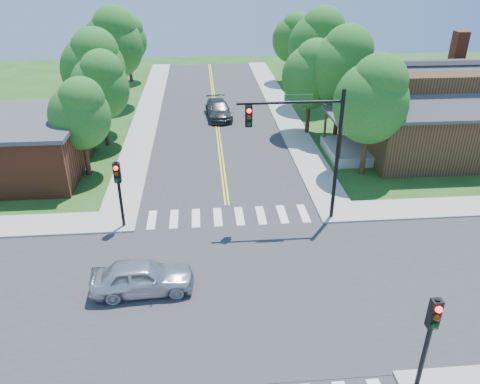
{
  "coord_description": "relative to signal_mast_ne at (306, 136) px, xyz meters",
  "views": [
    {
      "loc": [
        -1.27,
        -16.03,
        13.13
      ],
      "look_at": [
        0.52,
        4.93,
        2.2
      ],
      "focal_mm": 35.0,
      "sensor_mm": 36.0,
      "label": 1
    }
  ],
  "objects": [
    {
      "name": "ground",
      "position": [
        -3.91,
        -5.59,
        -4.85
      ],
      "size": [
        100.0,
        100.0,
        0.0
      ],
      "primitive_type": "plane",
      "color": "#204816",
      "rests_on": "ground"
    },
    {
      "name": "road_ns",
      "position": [
        -3.91,
        -5.59,
        -4.83
      ],
      "size": [
        10.0,
        90.0,
        0.04
      ],
      "primitive_type": "cube",
      "color": "#2D2D30",
      "rests_on": "ground"
    },
    {
      "name": "road_ew",
      "position": [
        -3.91,
        -5.59,
        -4.83
      ],
      "size": [
        90.0,
        10.0,
        0.04
      ],
      "primitive_type": "cube",
      "color": "#2D2D30",
      "rests_on": "ground"
    },
    {
      "name": "intersection_patch",
      "position": [
        -3.91,
        -5.59,
        -4.85
      ],
      "size": [
        10.2,
        10.2,
        0.06
      ],
      "primitive_type": "cube",
      "color": "#2D2D30",
      "rests_on": "ground"
    },
    {
      "name": "sidewalk_ne",
      "position": [
        11.9,
        10.23,
        -4.78
      ],
      "size": [
        40.0,
        40.0,
        0.14
      ],
      "color": "#9E9B93",
      "rests_on": "ground"
    },
    {
      "name": "crosswalk_north",
      "position": [
        -3.91,
        0.61,
        -4.8
      ],
      "size": [
        8.85,
        2.0,
        0.01
      ],
      "color": "white",
      "rests_on": "ground"
    },
    {
      "name": "centerline",
      "position": [
        -3.91,
        -5.59,
        -4.8
      ],
      "size": [
        0.3,
        90.0,
        0.01
      ],
      "color": "yellow",
      "rests_on": "ground"
    },
    {
      "name": "signal_mast_ne",
      "position": [
        0.0,
        0.0,
        0.0
      ],
      "size": [
        5.3,
        0.42,
        7.2
      ],
      "color": "black",
      "rests_on": "ground"
    },
    {
      "name": "signal_pole_se",
      "position": [
        1.69,
        -11.21,
        -2.19
      ],
      "size": [
        0.34,
        0.42,
        3.8
      ],
      "color": "black",
      "rests_on": "ground"
    },
    {
      "name": "signal_pole_nw",
      "position": [
        -9.51,
        -0.01,
        -2.19
      ],
      "size": [
        0.34,
        0.42,
        3.8
      ],
      "color": "black",
      "rests_on": "ground"
    },
    {
      "name": "house_ne",
      "position": [
        11.19,
        8.65,
        -1.52
      ],
      "size": [
        13.05,
        8.8,
        7.11
      ],
      "color": "#381D13",
      "rests_on": "ground"
    },
    {
      "name": "building_nw",
      "position": [
        -18.11,
        7.61,
        -2.97
      ],
      "size": [
        10.4,
        8.4,
        3.73
      ],
      "color": "brown",
      "rests_on": "ground"
    },
    {
      "name": "tree_e_a",
      "position": [
        5.24,
        5.43,
        0.28
      ],
      "size": [
        4.61,
        4.38,
        7.84
      ],
      "color": "#382314",
      "rests_on": "ground"
    },
    {
      "name": "tree_e_b",
      "position": [
        5.32,
        12.34,
        0.75
      ],
      "size": [
        5.03,
        4.78,
        8.55
      ],
      "color": "#382314",
      "rests_on": "ground"
    },
    {
      "name": "tree_e_c",
      "position": [
        5.44,
        20.34,
        1.02
      ],
      "size": [
        5.27,
        5.01,
        8.96
      ],
      "color": "#382314",
      "rests_on": "ground"
    },
    {
      "name": "tree_e_d",
      "position": [
        4.94,
        29.49,
        0.05
      ],
      "size": [
        4.4,
        4.18,
        7.47
      ],
      "color": "#382314",
      "rests_on": "ground"
    },
    {
      "name": "tree_w_a",
      "position": [
        -12.63,
        6.94,
        -0.62
      ],
      "size": [
        3.8,
        3.61,
        6.46
      ],
      "color": "#382314",
      "rests_on": "ground"
    },
    {
      "name": "tree_w_b",
      "position": [
        -13.13,
        14.82,
        0.53
      ],
      "size": [
        4.83,
        4.59,
        8.22
      ],
      "color": "#382314",
      "rests_on": "ground"
    },
    {
      "name": "tree_w_c",
      "position": [
        -12.75,
        22.25,
        1.03
      ],
      "size": [
        5.28,
        5.01,
        8.97
      ],
      "color": "#382314",
      "rests_on": "ground"
    },
    {
      "name": "tree_w_d",
      "position": [
        -12.79,
        31.43,
        -0.16
      ],
      "size": [
        4.21,
        4.0,
        7.16
      ],
      "color": "#382314",
      "rests_on": "ground"
    },
    {
      "name": "tree_house",
      "position": [
        3.25,
        13.24,
        0.02
      ],
      "size": [
        4.37,
        4.15,
        7.43
      ],
      "color": "#382314",
      "rests_on": "ground"
    },
    {
      "name": "tree_bldg",
      "position": [
        -12.28,
        12.19,
        -0.2
      ],
      "size": [
        4.17,
        3.96,
        7.09
      ],
      "color": "#382314",
      "rests_on": "ground"
    },
    {
      "name": "car_silver",
      "position": [
        -7.97,
        -5.37,
        -4.11
      ],
      "size": [
        2.18,
        4.54,
        1.49
      ],
      "primitive_type": "imported",
      "rotation": [
        0.0,
        0.0,
        1.62
      ],
      "color": "silver",
      "rests_on": "ground"
    },
    {
      "name": "car_dgrey",
      "position": [
        -3.69,
        17.85,
        -4.14
      ],
      "size": [
        2.8,
        5.2,
        1.41
      ],
      "primitive_type": "imported",
      "rotation": [
        0.0,
        0.0,
        0.09
      ],
      "color": "#323538",
      "rests_on": "ground"
    }
  ]
}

